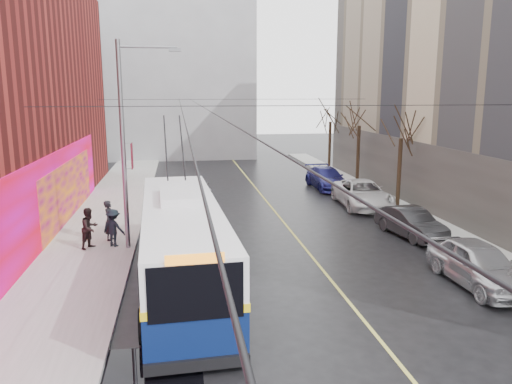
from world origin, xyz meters
The scene contains 21 objects.
ground centered at (0.00, 0.00, 0.00)m, with size 140.00×140.00×0.00m, color black.
sidewalk_left centered at (-8.00, 12.00, 0.07)m, with size 4.00×60.00×0.15m, color gray.
sidewalk_right centered at (9.00, 12.00, 0.07)m, with size 2.00×60.00×0.15m, color gray.
lane_line centered at (1.50, 14.00, 0.00)m, with size 0.12×50.00×0.01m, color #BFB74C.
building_far centered at (-6.00, 44.99, 9.02)m, with size 20.50×12.10×18.00m.
streetlight_pole centered at (-6.14, 10.00, 4.85)m, with size 2.65×0.60×9.00m.
catenary_wires centered at (-2.54, 14.77, 6.25)m, with size 18.00×60.00×0.22m.
tree_near centered at (9.00, 16.00, 4.98)m, with size 3.20×3.20×6.40m.
tree_mid centered at (9.00, 23.00, 5.25)m, with size 3.20×3.20×6.68m.
tree_far centered at (9.00, 30.00, 5.14)m, with size 3.20×3.20×6.57m.
puddle centered at (-4.89, -0.44, 0.00)m, with size 2.71×3.18×0.01m, color black.
pigeons_flying centered at (-3.32, 11.57, 7.39)m, with size 4.71×2.25×2.11m.
trolleybus centered at (-3.95, 5.50, 1.62)m, with size 3.33×12.43×5.84m.
parked_car_a centered at (6.58, 3.91, 0.81)m, with size 1.91×4.75×1.62m, color #B9BABF.
parked_car_b centered at (6.99, 10.11, 0.70)m, with size 1.48×4.24×1.40m, color #272729.
parked_car_c centered at (7.00, 16.64, 0.80)m, with size 2.65×5.75×1.60m, color silver.
parked_car_d centered at (6.55, 22.62, 0.76)m, with size 2.12×5.22×1.52m, color navy.
following_car centered at (-2.93, 21.50, 0.69)m, with size 1.63×4.05×1.38m, color #AEAFB3.
pedestrian_a centered at (-7.22, 11.26, 1.08)m, with size 0.68×0.45×1.87m, color black.
pedestrian_b centered at (-7.91, 10.13, 1.06)m, with size 0.88×0.69×1.82m, color black.
pedestrian_c centered at (-6.92, 10.28, 0.99)m, with size 1.09×0.62×1.68m, color black.
Camera 1 is at (-3.95, -11.73, 6.89)m, focal length 35.00 mm.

